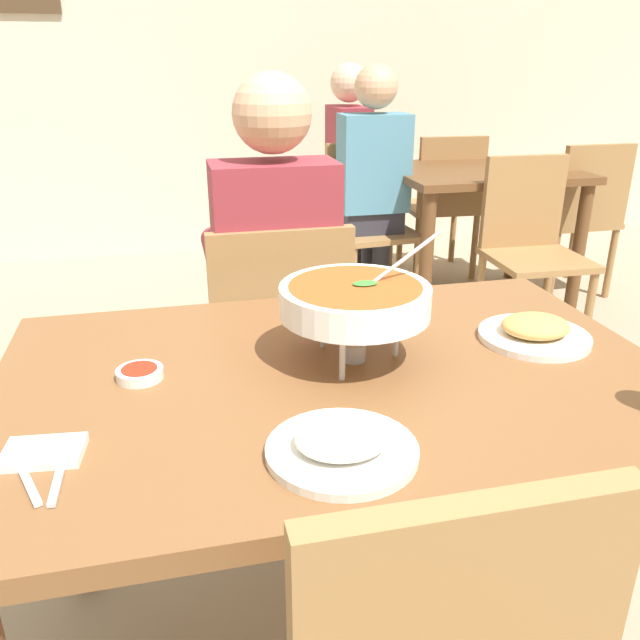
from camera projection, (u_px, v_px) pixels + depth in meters
cafe_rear_partition at (198, 30)px, 4.34m from camera, size 10.00×0.10×3.00m
dining_table_main at (337, 420)px, 1.32m from camera, size 1.32×0.88×0.77m
chair_diner_main at (278, 343)px, 2.03m from camera, size 0.44×0.44×0.90m
diner_main at (274, 268)px, 1.97m from camera, size 0.40×0.45×1.31m
curry_bowl at (355, 301)px, 1.28m from camera, size 0.33×0.30×0.26m
rice_plate at (342, 444)px, 1.01m from camera, size 0.24×0.24×0.06m
appetizer_plate at (535, 331)px, 1.42m from camera, size 0.24×0.24×0.06m
sauce_dish at (140, 373)px, 1.25m from camera, size 0.09×0.09×0.02m
napkin_folded at (44, 452)px, 1.01m from camera, size 0.13×0.09×0.02m
fork_utensil at (24, 475)px, 0.96m from camera, size 0.07×0.16×0.01m
spoon_utensil at (60, 470)px, 0.97m from camera, size 0.01×0.17×0.01m
dining_table_far at (480, 194)px, 3.62m from camera, size 1.00×0.80×0.77m
chair_bg_left at (367, 216)px, 3.64m from camera, size 0.48×0.48×0.90m
chair_bg_middle at (358, 200)px, 4.05m from camera, size 0.45×0.45×0.90m
chair_bg_right at (530, 240)px, 3.18m from camera, size 0.45×0.45×0.90m
chair_bg_corner at (580, 211)px, 3.75m from camera, size 0.45×0.45×0.90m
chair_bg_window at (444, 198)px, 4.09m from camera, size 0.47×0.47×0.90m
patron_bg_left at (371, 176)px, 3.47m from camera, size 0.40×0.45×1.31m
patron_bg_middle at (354, 162)px, 3.93m from camera, size 0.45×0.40×1.31m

